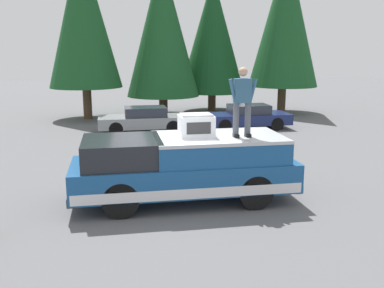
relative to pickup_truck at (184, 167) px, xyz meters
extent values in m
plane|color=#565659|center=(-0.10, 0.51, -0.87)|extent=(90.00, 90.00, 0.00)
cube|color=navy|center=(0.00, 0.01, -0.17)|extent=(2.00, 5.50, 0.70)
cube|color=silver|center=(0.00, 0.01, -0.37)|extent=(2.01, 5.39, 0.24)
cube|color=black|center=(0.00, 1.52, 0.48)|extent=(1.84, 1.87, 0.60)
cube|color=navy|center=(0.00, -0.87, 0.44)|extent=(1.92, 3.19, 0.52)
cube|color=#B7BABF|center=(0.00, -0.87, 0.74)|extent=(1.94, 3.19, 0.08)
cube|color=#232326|center=(0.00, 2.70, -0.44)|extent=(1.96, 0.16, 0.20)
cube|color=#B2B5BA|center=(0.00, -2.68, -0.44)|extent=(1.96, 0.16, 0.20)
cylinder|color=black|center=(-0.85, 1.60, -0.45)|extent=(0.30, 0.84, 0.84)
cylinder|color=black|center=(0.85, 1.60, -0.45)|extent=(0.30, 0.84, 0.84)
cylinder|color=black|center=(-0.85, -1.59, -0.45)|extent=(0.30, 0.84, 0.84)
cylinder|color=black|center=(0.85, -1.59, -0.45)|extent=(0.30, 0.84, 0.84)
cube|color=silver|center=(0.01, -0.31, 1.04)|extent=(0.64, 0.84, 0.52)
cube|color=#2D2D30|center=(-0.31, -0.31, 1.04)|extent=(0.01, 0.59, 0.29)
cube|color=#99999E|center=(0.01, -0.31, 1.32)|extent=(0.58, 0.76, 0.04)
cylinder|color=#4C515B|center=(-0.23, -1.55, 1.20)|extent=(0.15, 0.15, 0.84)
cube|color=black|center=(-0.27, -1.55, 0.82)|extent=(0.26, 0.11, 0.08)
cylinder|color=#4C515B|center=(-0.23, -1.25, 1.20)|extent=(0.15, 0.15, 0.84)
cube|color=black|center=(-0.27, -1.25, 0.82)|extent=(0.26, 0.11, 0.08)
cube|color=#335B7A|center=(-0.23, -1.40, 1.91)|extent=(0.24, 0.40, 0.58)
sphere|color=tan|center=(-0.23, -1.40, 2.36)|extent=(0.22, 0.22, 0.22)
cylinder|color=#335B7A|center=(-0.26, -1.64, 1.91)|extent=(0.09, 0.23, 0.58)
cylinder|color=#335B7A|center=(-0.26, -1.15, 1.91)|extent=(0.09, 0.23, 0.58)
cube|color=navy|center=(9.54, -4.62, -0.38)|extent=(1.64, 4.10, 0.50)
cube|color=#282D38|center=(9.54, -4.72, 0.08)|extent=(1.31, 1.89, 0.42)
cylinder|color=black|center=(8.82, -3.35, -0.56)|extent=(0.20, 0.62, 0.62)
cylinder|color=black|center=(10.26, -3.35, -0.56)|extent=(0.20, 0.62, 0.62)
cylinder|color=black|center=(8.82, -5.89, -0.56)|extent=(0.20, 0.62, 0.62)
cylinder|color=black|center=(10.26, -5.89, -0.56)|extent=(0.20, 0.62, 0.62)
cube|color=gray|center=(9.59, 0.33, -0.38)|extent=(1.64, 4.10, 0.50)
cube|color=#282D38|center=(9.59, 0.23, 0.08)|extent=(1.31, 1.89, 0.42)
cylinder|color=black|center=(8.87, 1.60, -0.56)|extent=(0.20, 0.62, 0.62)
cylinder|color=black|center=(10.31, 1.60, -0.56)|extent=(0.20, 0.62, 0.62)
cylinder|color=black|center=(8.87, -0.94, -0.56)|extent=(0.20, 0.62, 0.62)
cylinder|color=black|center=(10.31, -0.94, -0.56)|extent=(0.20, 0.62, 0.62)
cylinder|color=#4C3826|center=(14.38, -8.32, -0.07)|extent=(0.49, 0.49, 1.60)
cone|color=#194C23|center=(14.38, -8.32, 4.65)|extent=(4.06, 4.06, 7.85)
cylinder|color=#4C3826|center=(15.95, -4.38, -0.29)|extent=(0.48, 0.48, 1.16)
cone|color=#14421E|center=(15.95, -4.38, 3.74)|extent=(3.98, 3.98, 6.90)
cylinder|color=#4C3826|center=(14.65, -1.19, -0.31)|extent=(0.49, 0.49, 1.12)
cone|color=#194C23|center=(14.65, -1.19, 4.06)|extent=(4.12, 4.12, 7.61)
cylinder|color=#4C3826|center=(14.12, 3.07, -0.01)|extent=(0.47, 0.47, 1.73)
cone|color=#194C23|center=(14.12, 3.07, 4.64)|extent=(3.90, 3.90, 7.56)
camera|label=1|loc=(-10.32, 1.69, 2.88)|focal=40.63mm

